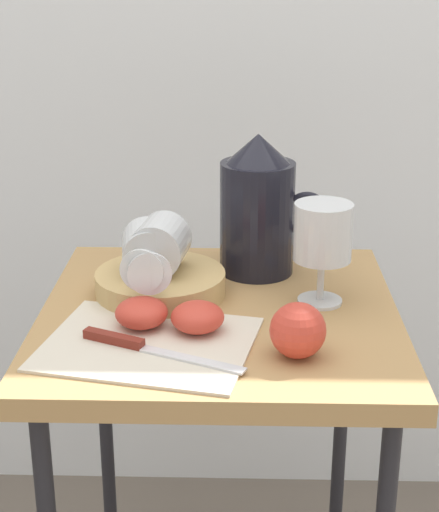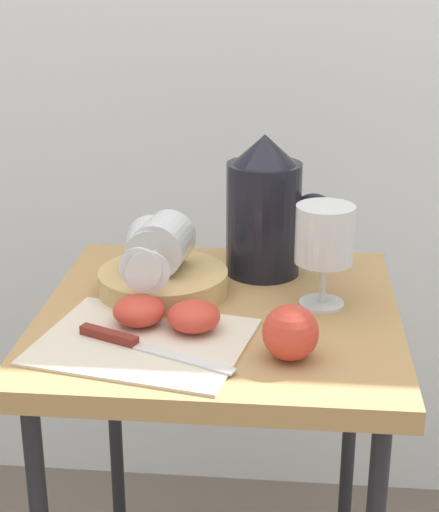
# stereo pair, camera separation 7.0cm
# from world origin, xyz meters

# --- Properties ---
(curtain_drape) EXTENTS (2.40, 0.03, 1.96)m
(curtain_drape) POSITION_xyz_m (0.00, 0.62, 0.98)
(curtain_drape) COLOR white
(curtain_drape) RESTS_ON ground_plane
(table) EXTENTS (0.50, 0.51, 0.72)m
(table) POSITION_xyz_m (0.00, 0.00, 0.64)
(table) COLOR #AD8451
(table) RESTS_ON ground_plane
(linen_napkin) EXTENTS (0.30, 0.26, 0.00)m
(linen_napkin) POSITION_xyz_m (-0.09, -0.11, 0.72)
(linen_napkin) COLOR beige
(linen_napkin) RESTS_ON table
(basket_tray) EXTENTS (0.19, 0.19, 0.03)m
(basket_tray) POSITION_xyz_m (-0.09, 0.05, 0.73)
(basket_tray) COLOR tan
(basket_tray) RESTS_ON table
(pitcher) EXTENTS (0.17, 0.11, 0.22)m
(pitcher) POSITION_xyz_m (0.05, 0.15, 0.81)
(pitcher) COLOR black
(pitcher) RESTS_ON table
(wine_glass_upright) EXTENTS (0.08, 0.08, 0.15)m
(wine_glass_upright) POSITION_xyz_m (0.14, 0.03, 0.81)
(wine_glass_upright) COLOR silver
(wine_glass_upright) RESTS_ON table
(wine_glass_tipped_near) EXTENTS (0.09, 0.15, 0.07)m
(wine_glass_tipped_near) POSITION_xyz_m (-0.10, 0.05, 0.79)
(wine_glass_tipped_near) COLOR silver
(wine_glass_tipped_near) RESTS_ON basket_tray
(wine_glass_tipped_far) EXTENTS (0.09, 0.15, 0.08)m
(wine_glass_tipped_far) POSITION_xyz_m (-0.09, 0.05, 0.79)
(wine_glass_tipped_far) COLOR silver
(wine_glass_tipped_far) RESTS_ON basket_tray
(apple_half_left) EXTENTS (0.07, 0.07, 0.04)m
(apple_half_left) POSITION_xyz_m (-0.10, -0.07, 0.74)
(apple_half_left) COLOR #CC3D2D
(apple_half_left) RESTS_ON linen_napkin
(apple_half_right) EXTENTS (0.07, 0.07, 0.04)m
(apple_half_right) POSITION_xyz_m (-0.03, -0.08, 0.74)
(apple_half_right) COLOR #CC3D2D
(apple_half_right) RESTS_ON linen_napkin
(apple_whole) EXTENTS (0.07, 0.07, 0.07)m
(apple_whole) POSITION_xyz_m (0.10, -0.14, 0.75)
(apple_whole) COLOR #CC3D2D
(apple_whole) RESTS_ON table
(knife) EXTENTS (0.21, 0.11, 0.01)m
(knife) POSITION_xyz_m (-0.10, -0.13, 0.72)
(knife) COLOR silver
(knife) RESTS_ON linen_napkin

